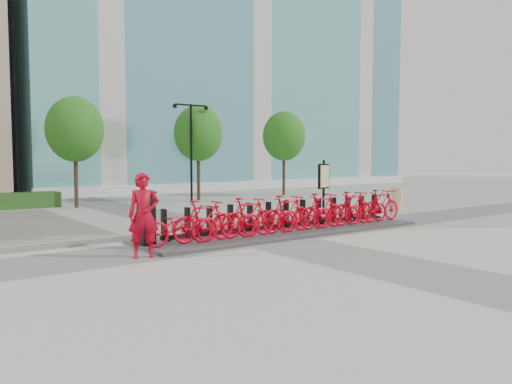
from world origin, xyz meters
TOP-DOWN VIEW (x-y plane):
  - ground at (0.00, 0.00)m, footprint 120.00×120.00m
  - glass_building at (14.00, 26.00)m, footprint 32.00×16.00m
  - tree_1 at (-1.50, 12.00)m, footprint 2.60×2.60m
  - tree_2 at (5.00, 12.00)m, footprint 2.60×2.60m
  - tree_3 at (11.00, 12.00)m, footprint 2.60×2.60m
  - streetlamp at (4.00, 11.00)m, footprint 2.00×0.20m
  - dock_pad at (1.30, 0.30)m, footprint 9.60×2.40m
  - dock_rail_posts at (1.72, 0.77)m, footprint 8.74×0.50m
  - bike_0 at (-2.60, -0.05)m, footprint 1.93×0.67m
  - bike_1 at (-1.88, -0.05)m, footprint 1.87×0.53m
  - bike_2 at (-1.16, -0.05)m, footprint 1.93×0.67m
  - bike_3 at (-0.44, -0.05)m, footprint 1.87×0.53m
  - bike_4 at (0.28, -0.05)m, footprint 1.93×0.67m
  - bike_5 at (1.00, -0.05)m, footprint 1.87×0.53m
  - bike_6 at (1.72, -0.05)m, footprint 1.93×0.67m
  - bike_7 at (2.44, -0.05)m, footprint 1.87×0.53m
  - bike_8 at (3.16, -0.05)m, footprint 1.93×0.67m
  - bike_9 at (3.88, -0.05)m, footprint 1.87×0.53m
  - bike_10 at (4.60, -0.05)m, footprint 1.93×0.67m
  - bike_11 at (5.32, -0.05)m, footprint 1.87×0.53m
  - kiosk at (-3.28, 0.43)m, footprint 0.44×0.37m
  - worker_red at (-3.83, -0.61)m, footprint 0.83×0.67m
  - construction_barrel at (9.31, 2.31)m, footprint 0.64×0.64m
  - map_sign at (5.60, 3.08)m, footprint 0.73×0.28m

SIDE VIEW (x-z plane):
  - ground at x=0.00m, z-range 0.00..0.00m
  - dock_pad at x=1.30m, z-range 0.00..0.08m
  - dock_rail_posts at x=1.72m, z-range 0.08..0.93m
  - construction_barrel at x=9.31m, z-range 0.00..1.01m
  - bike_0 at x=-2.60m, z-range 0.08..1.09m
  - bike_2 at x=-1.16m, z-range 0.08..1.09m
  - bike_4 at x=0.28m, z-range 0.08..1.09m
  - bike_6 at x=1.72m, z-range 0.08..1.09m
  - bike_8 at x=3.16m, z-range 0.08..1.09m
  - bike_10 at x=4.60m, z-range 0.08..1.09m
  - bike_1 at x=-1.88m, z-range 0.08..1.20m
  - bike_3 at x=-0.44m, z-range 0.08..1.20m
  - bike_5 at x=1.00m, z-range 0.08..1.20m
  - bike_7 at x=2.44m, z-range 0.08..1.20m
  - bike_9 at x=3.88m, z-range 0.08..1.20m
  - bike_11 at x=5.32m, z-range 0.08..1.20m
  - kiosk at x=-3.28m, z-range 0.05..1.43m
  - worker_red at x=-3.83m, z-range 0.00..1.97m
  - map_sign at x=5.60m, z-range 0.36..2.57m
  - streetlamp at x=4.00m, z-range 0.63..5.63m
  - tree_1 at x=-1.50m, z-range 1.04..6.14m
  - tree_2 at x=5.00m, z-range 1.04..6.14m
  - tree_3 at x=11.00m, z-range 1.04..6.14m
  - glass_building at x=14.00m, z-range 0.00..24.00m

